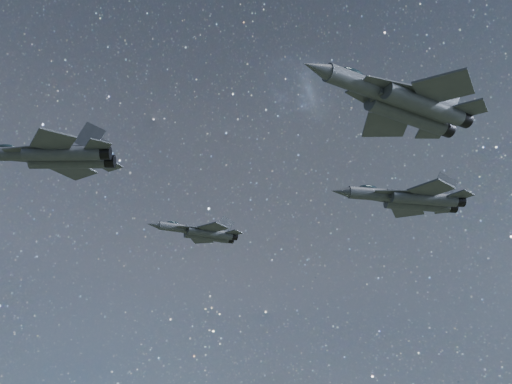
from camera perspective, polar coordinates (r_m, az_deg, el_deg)
name	(u,v)px	position (r m, az deg, el deg)	size (l,w,h in m)	color
jet_lead	(53,155)	(70.74, -18.81, 3.31)	(17.62, 11.52, 4.55)	#32373F
jet_left	(201,232)	(94.90, -5.24, -3.84)	(15.02, 10.68, 3.82)	#32373F
jet_right	(403,102)	(58.32, 13.81, 8.29)	(19.66, 13.75, 4.95)	#32373F
jet_slot	(410,199)	(86.37, 14.45, -0.61)	(20.01, 13.65, 5.02)	#32373F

